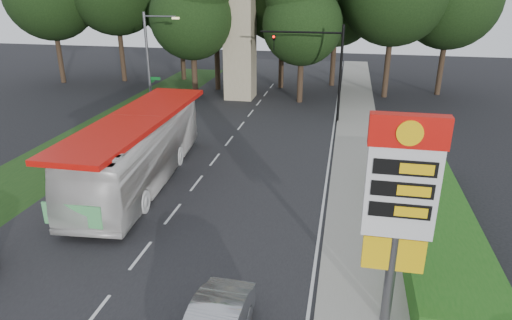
% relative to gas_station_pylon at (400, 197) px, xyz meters
% --- Properties ---
extents(road_surface, '(14.00, 80.00, 0.02)m').
position_rel_gas_station_pylon_xyz_m(road_surface, '(-9.20, 10.01, -4.44)').
color(road_surface, black).
rests_on(road_surface, ground).
extents(sidewalk_right, '(3.00, 80.00, 0.12)m').
position_rel_gas_station_pylon_xyz_m(sidewalk_right, '(-0.70, 10.01, -4.39)').
color(sidewalk_right, gray).
rests_on(sidewalk_right, ground).
extents(grass_verge_left, '(5.00, 50.00, 0.02)m').
position_rel_gas_station_pylon_xyz_m(grass_verge_left, '(-18.70, 16.01, -4.44)').
color(grass_verge_left, '#193814').
rests_on(grass_verge_left, ground).
extents(hedge, '(3.00, 14.00, 1.20)m').
position_rel_gas_station_pylon_xyz_m(hedge, '(2.30, 6.01, -3.85)').
color(hedge, '#1F5516').
rests_on(hedge, ground).
extents(gas_station_pylon, '(2.10, 0.45, 6.85)m').
position_rel_gas_station_pylon_xyz_m(gas_station_pylon, '(0.00, 0.00, 0.00)').
color(gas_station_pylon, '#59595E').
rests_on(gas_station_pylon, ground).
extents(traffic_signal_mast, '(6.10, 0.35, 7.20)m').
position_rel_gas_station_pylon_xyz_m(traffic_signal_mast, '(-3.52, 22.00, 0.22)').
color(traffic_signal_mast, black).
rests_on(traffic_signal_mast, ground).
extents(streetlight_signs, '(2.75, 0.98, 8.00)m').
position_rel_gas_station_pylon_xyz_m(streetlight_signs, '(-16.19, 20.01, -0.01)').
color(streetlight_signs, '#59595E').
rests_on(streetlight_signs, ground).
extents(monument, '(3.00, 3.00, 10.05)m').
position_rel_gas_station_pylon_xyz_m(monument, '(-11.20, 28.01, 0.66)').
color(monument, gray).
rests_on(monument, ground).
extents(tree_monument_right, '(6.72, 6.72, 13.20)m').
position_rel_gas_station_pylon_xyz_m(tree_monument_right, '(-5.70, 27.51, 3.56)').
color(tree_monument_right, '#2D2116').
rests_on(tree_monument_right, ground).
extents(transit_bus, '(4.08, 13.20, 3.62)m').
position_rel_gas_station_pylon_xyz_m(transit_bus, '(-12.19, 8.72, -2.64)').
color(transit_bus, white).
rests_on(transit_bus, ground).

